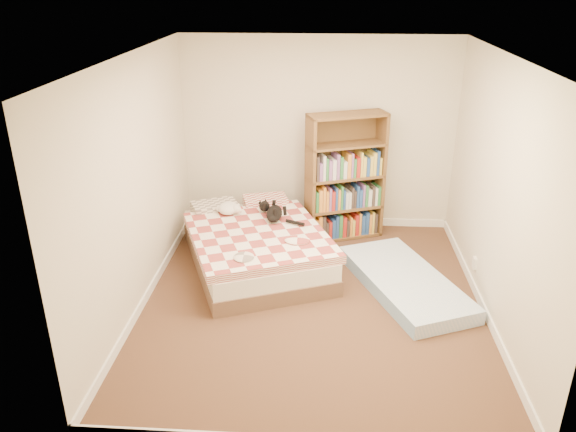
# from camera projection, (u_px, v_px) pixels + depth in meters

# --- Properties ---
(room) EXTENTS (3.51, 4.01, 2.51)m
(room) POSITION_uv_depth(u_px,v_px,m) (314.00, 195.00, 5.43)
(room) COLOR #4B3320
(room) RESTS_ON ground
(bed) EXTENTS (2.02, 2.36, 0.53)m
(bed) POSITION_uv_depth(u_px,v_px,m) (256.00, 244.00, 6.58)
(bed) COLOR brown
(bed) RESTS_ON room
(bookshelf) EXTENTS (1.09, 0.66, 1.62)m
(bookshelf) POSITION_uv_depth(u_px,v_px,m) (344.00, 193.00, 7.16)
(bookshelf) COLOR brown
(bookshelf) RESTS_ON room
(floor_mattress) EXTENTS (1.40, 1.92, 0.16)m
(floor_mattress) POSITION_uv_depth(u_px,v_px,m) (405.00, 282.00, 6.11)
(floor_mattress) COLOR #80AAD5
(floor_mattress) RESTS_ON room
(black_cat) EXTENTS (0.40, 0.71, 0.16)m
(black_cat) POSITION_uv_depth(u_px,v_px,m) (275.00, 212.00, 6.69)
(black_cat) COLOR black
(black_cat) RESTS_ON bed
(white_dog) EXTENTS (0.34, 0.36, 0.14)m
(white_dog) POSITION_uv_depth(u_px,v_px,m) (229.00, 208.00, 6.80)
(white_dog) COLOR silver
(white_dog) RESTS_ON bed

